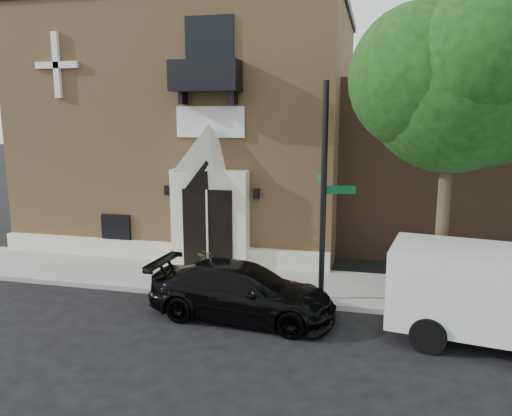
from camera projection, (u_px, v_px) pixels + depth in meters
The scene contains 9 objects.
ground at pixel (214, 300), 14.08m from camera, with size 120.00×120.00×0.00m, color black.
sidewalk at pixel (260, 283), 15.27m from camera, with size 42.00×3.00×0.15m, color gray.
church at pixel (204, 126), 21.49m from camera, with size 12.20×11.01×9.30m.
street_tree_left at pixel (454, 84), 11.93m from camera, with size 4.97×4.38×7.77m.
black_sedan at pixel (242, 291), 12.76m from camera, with size 1.96×4.81×1.40m, color black.
street_sign at pixel (324, 193), 13.25m from camera, with size 1.08×0.91×5.86m.
fire_hydrant at pixel (415, 294), 12.97m from camera, with size 0.48×0.38×0.84m.
planter at pixel (207, 259), 16.34m from camera, with size 0.59×0.51×0.66m, color #57743A.
pedestrian_near at pixel (406, 264), 14.13m from camera, with size 0.60×0.39×1.65m, color black.
Camera 1 is at (4.26, -12.70, 5.19)m, focal length 35.00 mm.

